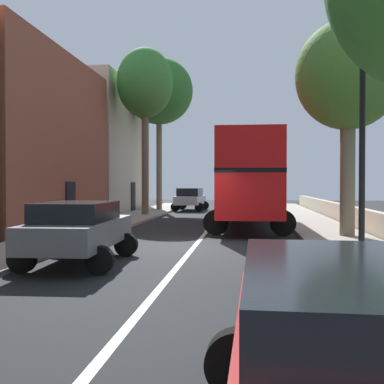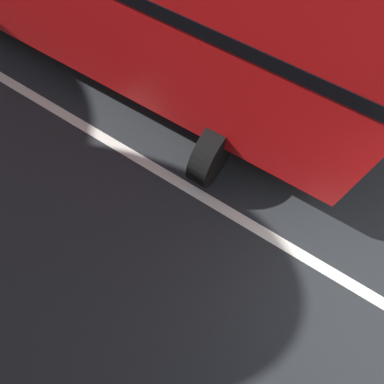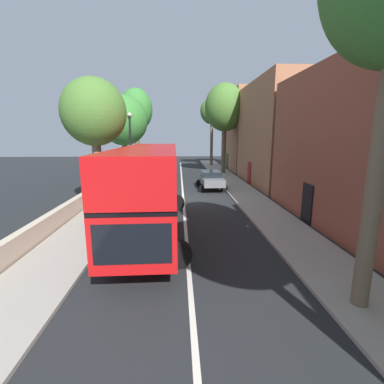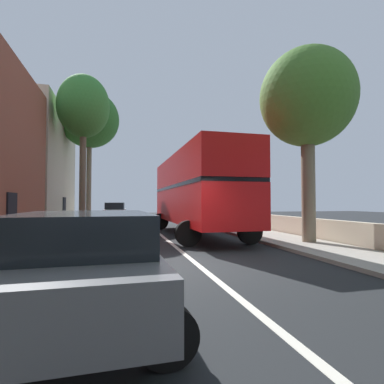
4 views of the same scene
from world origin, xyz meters
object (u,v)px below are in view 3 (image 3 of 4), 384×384
(parked_car_blue_right_1, at_px, (164,161))
(litter_bin_right, at_px, (131,174))
(double_decker_bus, at_px, (149,184))
(lamppost_right, at_px, (131,145))
(parked_car_red_right_2, at_px, (160,168))
(street_tree_left_0, at_px, (225,108))
(street_tree_right_3, at_px, (94,113))
(street_tree_left_2, at_px, (212,112))
(street_tree_right_1, at_px, (123,121))
(street_tree_right_5, at_px, (136,111))
(parked_car_grey_left_3, at_px, (211,179))

(parked_car_blue_right_1, xyz_separation_m, litter_bin_right, (2.80, 11.40, -0.29))
(double_decker_bus, height_order, lamppost_right, lamppost_right)
(parked_car_red_right_2, distance_m, street_tree_left_0, 10.42)
(parked_car_blue_right_1, xyz_separation_m, street_tree_right_3, (2.80, 23.14, 4.95))
(street_tree_left_2, bearing_deg, parked_car_blue_right_1, 14.10)
(parked_car_red_right_2, distance_m, street_tree_left_2, 14.62)
(street_tree_right_1, bearing_deg, street_tree_right_3, 89.56)
(parked_car_blue_right_1, height_order, litter_bin_right, parked_car_blue_right_1)
(parked_car_red_right_2, height_order, street_tree_left_2, street_tree_left_2)
(parked_car_red_right_2, bearing_deg, lamppost_right, 77.49)
(street_tree_right_5, height_order, litter_bin_right, street_tree_right_5)
(parked_car_red_right_2, height_order, street_tree_right_1, street_tree_right_1)
(parked_car_red_right_2, bearing_deg, street_tree_right_5, 17.06)
(litter_bin_right, bearing_deg, parked_car_grey_left_3, 145.18)
(parked_car_red_right_2, xyz_separation_m, parked_car_grey_left_3, (-5.00, 8.14, 0.01))
(street_tree_left_0, bearing_deg, lamppost_right, 45.56)
(parked_car_blue_right_1, bearing_deg, street_tree_left_0, 137.10)
(street_tree_right_3, distance_m, street_tree_right_5, 13.81)
(parked_car_grey_left_3, bearing_deg, parked_car_blue_right_1, -73.45)
(parked_car_grey_left_3, distance_m, street_tree_left_0, 12.17)
(parked_car_blue_right_1, xyz_separation_m, parked_car_red_right_2, (-0.00, 8.68, -0.03))
(street_tree_right_1, relative_size, street_tree_right_5, 0.85)
(street_tree_left_0, bearing_deg, parked_car_blue_right_1, -42.90)
(parked_car_grey_left_3, height_order, street_tree_right_1, street_tree_right_1)
(street_tree_right_5, relative_size, litter_bin_right, 9.23)
(parked_car_blue_right_1, bearing_deg, street_tree_right_3, 83.10)
(parked_car_red_right_2, height_order, litter_bin_right, parked_car_red_right_2)
(street_tree_left_0, distance_m, street_tree_right_1, 12.99)
(street_tree_right_3, distance_m, litter_bin_right, 12.86)
(street_tree_right_3, relative_size, litter_bin_right, 7.64)
(parked_car_blue_right_1, relative_size, lamppost_right, 0.68)
(lamppost_right, relative_size, litter_bin_right, 6.16)
(double_decker_bus, relative_size, street_tree_left_2, 1.11)
(parked_car_blue_right_1, distance_m, street_tree_left_2, 10.31)
(street_tree_right_1, height_order, street_tree_right_5, street_tree_right_5)
(parked_car_red_right_2, relative_size, street_tree_left_2, 0.42)
(double_decker_bus, bearing_deg, street_tree_right_5, -80.12)
(parked_car_grey_left_3, bearing_deg, litter_bin_right, -34.82)
(street_tree_right_5, height_order, lamppost_right, street_tree_right_5)
(double_decker_bus, relative_size, street_tree_left_0, 1.05)
(double_decker_bus, height_order, parked_car_grey_left_3, double_decker_bus)
(parked_car_blue_right_1, relative_size, street_tree_left_0, 0.41)
(parked_car_blue_right_1, relative_size, street_tree_left_2, 0.43)
(double_decker_bus, distance_m, parked_car_blue_right_1, 27.53)
(double_decker_bus, xyz_separation_m, street_tree_right_5, (3.15, -18.09, 4.84))
(double_decker_bus, xyz_separation_m, lamppost_right, (2.60, -10.69, 1.45))
(parked_car_red_right_2, height_order, parked_car_grey_left_3, parked_car_grey_left_3)
(parked_car_blue_right_1, bearing_deg, parked_car_red_right_2, 90.01)
(street_tree_right_1, bearing_deg, litter_bin_right, -88.84)
(parked_car_blue_right_1, relative_size, litter_bin_right, 4.19)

